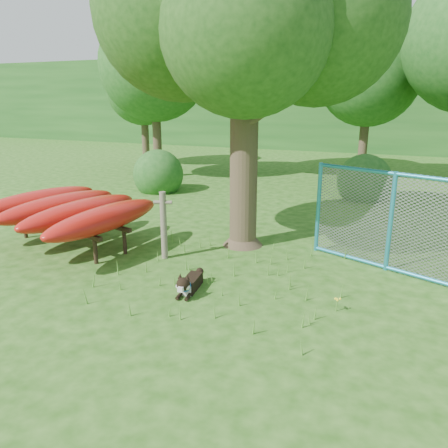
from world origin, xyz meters
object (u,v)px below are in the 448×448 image
at_px(kayak_rack, 70,209).
at_px(fence_section, 391,222).
at_px(oak_tree, 244,2).
at_px(husky_dog, 189,284).

height_order(kayak_rack, fence_section, fence_section).
relative_size(oak_tree, fence_section, 2.35).
bearing_deg(husky_dog, kayak_rack, 153.23).
height_order(husky_dog, fence_section, fence_section).
bearing_deg(fence_section, husky_dog, -119.28).
bearing_deg(oak_tree, kayak_rack, -156.19).
distance_m(oak_tree, husky_dog, 5.68).
height_order(oak_tree, kayak_rack, oak_tree).
bearing_deg(husky_dog, fence_section, 29.83).
bearing_deg(kayak_rack, oak_tree, 39.43).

